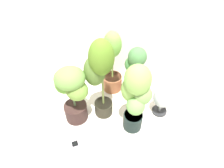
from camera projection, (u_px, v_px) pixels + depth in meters
ground_plane at (106, 118)px, 2.29m from camera, size 8.00×8.00×0.00m
mylar_back_wall at (119, 7)px, 2.23m from camera, size 3.20×0.01×2.00m
potted_plant_back_right at (135, 72)px, 2.27m from camera, size 0.27×0.24×0.75m
potted_plant_center at (99, 72)px, 1.94m from camera, size 0.39×0.35×1.01m
potted_plant_front_left at (72, 92)px, 2.00m from camera, size 0.44×0.36×0.74m
potted_plant_front_right at (136, 95)px, 1.85m from camera, size 0.35×0.29×0.87m
potted_plant_back_center at (111, 62)px, 2.38m from camera, size 0.34×0.29×0.86m
hygrometer_box at (75, 144)px, 2.02m from camera, size 0.11×0.11×0.03m
floor_fan at (162, 99)px, 2.20m from camera, size 0.30×0.30×0.36m
nutrient_bottle at (74, 95)px, 2.42m from camera, size 0.09×0.09×0.22m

